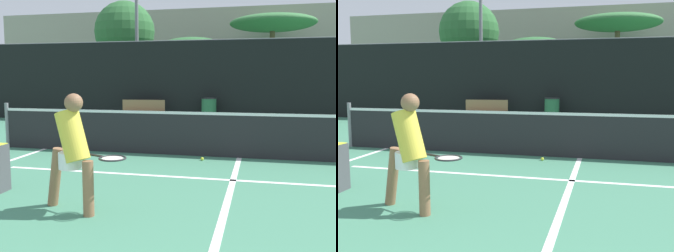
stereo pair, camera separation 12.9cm
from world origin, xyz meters
TOP-DOWN VIEW (x-y plane):
  - court_service_line at (0.00, 5.89)m, footprint 8.25×0.10m
  - court_center_mark at (0.00, 5.11)m, footprint 0.10×5.27m
  - net at (0.00, 7.75)m, footprint 11.09×0.09m
  - fence_back at (0.00, 13.75)m, footprint 24.00×0.06m
  - player_practicing at (-1.85, 3.93)m, footprint 1.22×0.45m
  - tennis_ball_scattered_1 at (-0.72, 7.32)m, footprint 0.07×0.07m
  - courtside_bench at (-3.72, 13.07)m, footprint 1.59×0.54m
  - trash_bin at (-1.36, 13.26)m, footprint 0.54×0.54m
  - parked_car at (-2.40, 16.96)m, footprint 1.66×4.00m
  - tree_west at (0.93, 22.52)m, footprint 4.72×4.72m
  - tree_mid at (-6.83, 19.98)m, footprint 3.24×3.24m
  - tree_east at (-2.96, 18.82)m, footprint 3.09×3.09m
  - building_far at (0.00, 26.49)m, footprint 36.00×2.40m

SIDE VIEW (x-z plane):
  - court_service_line at x=0.00m, z-range 0.00..0.01m
  - court_center_mark at x=0.00m, z-range 0.00..0.01m
  - tennis_ball_scattered_1 at x=-0.72m, z-range 0.00..0.07m
  - courtside_bench at x=-3.72m, z-range 0.04..0.90m
  - trash_bin at x=-1.36m, z-range 0.00..0.97m
  - net at x=0.00m, z-range -0.02..1.05m
  - parked_car at x=-2.40m, z-range -0.11..1.34m
  - player_practicing at x=-1.85m, z-range 0.06..1.56m
  - fence_back at x=0.00m, z-range -0.01..3.01m
  - building_far at x=0.00m, z-range 0.00..6.09m
  - tree_east at x=-2.96m, z-range 1.31..4.91m
  - tree_mid at x=-6.83m, z-range 1.21..6.92m
  - tree_west at x=0.93m, z-range 2.05..7.15m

